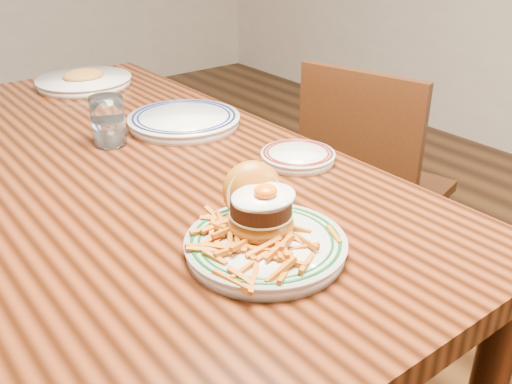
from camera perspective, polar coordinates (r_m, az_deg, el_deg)
table at (r=1.34m, az=-13.04°, el=-0.46°), size 0.85×1.60×0.75m
chair_right at (r=1.87m, az=11.31°, el=0.76°), size 0.48×0.48×0.85m
main_plate at (r=0.93m, az=0.74°, el=-3.84°), size 0.26×0.28×0.13m
side_plate at (r=1.26m, az=4.20°, el=3.63°), size 0.16×0.17×0.03m
rear_plate at (r=1.48m, az=-7.20°, el=7.17°), size 0.29×0.29×0.03m
water_glass at (r=1.38m, az=-14.53°, el=6.61°), size 0.08×0.08×0.12m
far_plate at (r=1.89m, az=-16.82°, el=10.61°), size 0.29×0.29×0.05m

